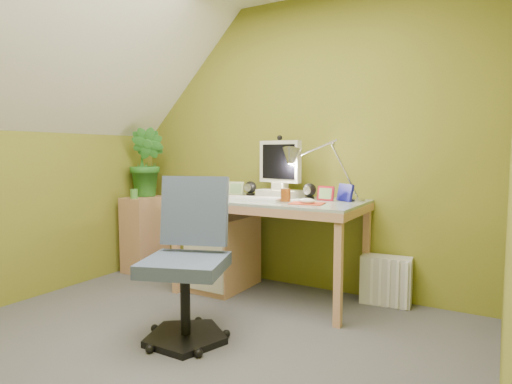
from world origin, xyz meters
The scene contains 21 objects.
floor centered at (0.00, 0.00, -0.01)m, with size 3.20×3.20×0.01m, color #4C4C51.
wall_back centered at (0.00, 1.60, 1.20)m, with size 3.20×0.01×2.40m, color olive.
slope_ceiling centered at (-1.00, 0.00, 1.85)m, with size 1.10×3.20×1.10m, color white.
desk centered at (-0.01, 1.23, 0.39)m, with size 1.45×0.72×0.78m, color tan, non-canonical shape.
monitor centered at (-0.01, 1.41, 1.02)m, with size 0.36×0.21×0.49m, color beige, non-canonical shape.
speaker_left centered at (-0.28, 1.39, 0.84)m, with size 0.10×0.10×0.12m, color black, non-canonical shape.
speaker_right centered at (0.26, 1.39, 0.84)m, with size 0.11×0.11×0.13m, color black, non-canonical shape.
keyboard centered at (-0.09, 1.09, 0.79)m, with size 0.46×0.15×0.02m, color white.
mousepad centered at (0.37, 1.09, 0.78)m, with size 0.23×0.17×0.01m, color #BA391D.
mouse centered at (0.37, 1.09, 0.80)m, with size 0.12×0.08×0.04m, color white.
amber_tumbler centered at (0.17, 1.15, 0.82)m, with size 0.07×0.07×0.10m, color #9C4D16.
candle_cluster centered at (-0.61, 1.24, 0.83)m, with size 0.15×0.13×0.11m, color red, non-canonical shape.
photo_frame_red centered at (0.41, 1.35, 0.83)m, with size 0.13×0.02×0.11m, color #A81221.
photo_frame_blue centered at (0.55, 1.39, 0.84)m, with size 0.15×0.02×0.13m, color navy.
photo_frame_green centered at (-0.41, 1.37, 0.83)m, with size 0.13×0.02×0.11m, color #ACBC81.
desk_lamp centered at (0.44, 1.41, 1.10)m, with size 0.61×0.26×0.66m, color silver, non-canonical shape.
side_ledge centered at (-1.40, 1.28, 0.36)m, with size 0.27×0.41×0.72m, color #AC7A5B.
potted_plant centered at (-1.40, 1.33, 1.04)m, with size 0.36×0.29×0.66m, color #2B7727.
green_cup centered at (-1.38, 1.13, 0.76)m, with size 0.07×0.07×0.09m, color #488C3A.
task_chair centered at (-0.06, 0.25, 0.48)m, with size 0.54×0.54×0.97m, color #3D4B65, non-canonical shape.
radiator centered at (0.84, 1.50, 0.18)m, with size 0.36×0.15×0.36m, color silver.
Camera 1 is at (1.58, -1.70, 1.14)m, focal length 30.00 mm.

